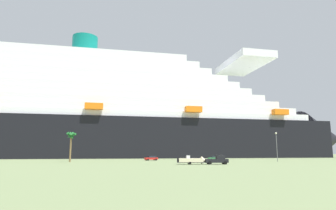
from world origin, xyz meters
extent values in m
plane|color=#66754C|center=(0.00, 30.00, 0.00)|extent=(600.00, 600.00, 0.00)
cube|color=black|center=(-7.93, 68.33, 9.67)|extent=(201.16, 44.70, 19.33)
cone|color=black|center=(99.84, 63.60, 10.63)|extent=(29.36, 33.56, 32.36)
cube|color=white|center=(-7.93, 68.33, 20.97)|extent=(177.08, 40.77, 3.28)
cube|color=white|center=(-11.92, 68.51, 24.25)|extent=(171.23, 39.74, 3.28)
cube|color=white|center=(-15.91, 68.69, 27.53)|extent=(159.70, 38.94, 3.28)
cube|color=white|center=(-19.90, 68.86, 30.81)|extent=(152.20, 38.08, 3.28)
cube|color=white|center=(-23.90, 69.04, 34.09)|extent=(145.58, 37.36, 3.28)
cube|color=white|center=(-27.89, 69.21, 37.37)|extent=(140.51, 36.41, 3.28)
cube|color=white|center=(-31.88, 69.39, 40.64)|extent=(135.55, 35.83, 3.28)
cube|color=white|center=(-35.87, 69.56, 43.92)|extent=(126.44, 34.68, 3.28)
cube|color=white|center=(-39.86, 69.74, 47.20)|extent=(121.50, 34.15, 3.28)
cube|color=white|center=(-43.85, 69.91, 50.48)|extent=(115.93, 33.58, 3.28)
cube|color=white|center=(51.94, 65.70, 54.12)|extent=(21.70, 40.39, 4.00)
cylinder|color=#0C7266|center=(-37.87, 69.65, 57.47)|extent=(13.50, 13.50, 10.70)
cylinder|color=silver|center=(55.93, 65.53, 58.12)|extent=(0.80, 0.80, 12.00)
cube|color=orange|center=(-32.04, 50.68, 23.27)|extent=(8.13, 3.55, 2.80)
cube|color=orange|center=(14.53, 48.63, 23.27)|extent=(8.13, 3.55, 2.80)
cube|color=orange|center=(61.10, 46.58, 23.27)|extent=(8.13, 3.55, 2.80)
cube|color=black|center=(-2.81, -16.09, 0.85)|extent=(5.87, 2.96, 0.90)
cube|color=black|center=(-1.81, -16.27, 1.75)|extent=(2.31, 2.17, 0.90)
cube|color=#26333F|center=(-1.15, -16.39, 1.66)|extent=(0.39, 1.67, 0.63)
cylinder|color=black|center=(-0.70, -15.45, 0.40)|extent=(0.84, 0.42, 0.80)
cylinder|color=black|center=(-1.05, -17.42, 0.40)|extent=(0.84, 0.42, 0.80)
cylinder|color=black|center=(-4.39, -14.79, 0.40)|extent=(0.84, 0.42, 0.80)
cylinder|color=black|center=(-4.75, -16.76, 0.40)|extent=(0.84, 0.42, 0.80)
cube|color=#595960|center=(-9.05, -14.97, 0.47)|extent=(6.58, 2.98, 0.16)
cube|color=#595960|center=(-5.35, -15.63, 0.47)|extent=(2.07, 0.48, 0.10)
cylinder|color=black|center=(-9.14, -13.89, 0.32)|extent=(0.67, 0.33, 0.64)
cylinder|color=black|center=(-9.51, -15.95, 0.32)|extent=(0.67, 0.33, 0.64)
cube|color=beige|center=(-9.05, -14.97, 1.00)|extent=(6.05, 3.08, 0.90)
cone|color=beige|center=(-5.81, -15.55, 1.00)|extent=(1.51, 2.07, 1.89)
cube|color=silver|center=(-9.61, -14.87, 1.80)|extent=(0.96, 1.13, 0.70)
cube|color=black|center=(-12.08, -14.43, 1.00)|extent=(0.44, 0.56, 1.10)
cylinder|color=brown|center=(-38.44, 9.76, 3.83)|extent=(0.51, 0.51, 7.67)
cone|color=#195923|center=(-38.04, 9.78, 7.77)|extent=(0.82, 2.62, 2.48)
cone|color=#195923|center=(-38.15, 10.03, 7.77)|extent=(2.29, 2.38, 2.46)
cone|color=#195923|center=(-38.54, 10.15, 7.77)|extent=(2.71, 1.32, 2.45)
cone|color=#195923|center=(-38.76, 9.99, 7.77)|extent=(2.23, 2.75, 1.99)
cone|color=#195923|center=(-38.82, 9.64, 7.77)|extent=(1.56, 3.02, 1.70)
cone|color=#195923|center=(-38.54, 9.37, 7.77)|extent=(2.98, 1.45, 1.90)
cone|color=#195923|center=(-38.17, 9.46, 7.77)|extent=(2.66, 2.45, 1.83)
sphere|color=#195923|center=(-38.44, 9.76, 7.67)|extent=(1.10, 1.10, 1.10)
cylinder|color=slate|center=(24.01, -2.05, 4.29)|extent=(0.20, 0.20, 8.58)
sphere|color=#F9F2CC|center=(24.01, -2.05, 8.83)|extent=(0.56, 0.56, 0.56)
cube|color=#2D723F|center=(10.38, 15.11, 0.68)|extent=(4.91, 2.37, 0.70)
cube|color=#1E232D|center=(10.62, 15.08, 1.31)|extent=(2.83, 1.94, 0.55)
cylinder|color=black|center=(8.72, 14.39, 0.33)|extent=(0.68, 0.30, 0.66)
cylinder|color=black|center=(8.94, 16.20, 0.33)|extent=(0.68, 0.30, 0.66)
cylinder|color=black|center=(11.82, 14.02, 0.33)|extent=(0.68, 0.30, 0.66)
cylinder|color=black|center=(12.04, 15.83, 0.33)|extent=(0.68, 0.30, 0.66)
cube|color=red|center=(-11.83, 19.68, 0.68)|extent=(4.84, 2.59, 0.70)
cube|color=#1E232D|center=(-11.60, 19.72, 1.31)|extent=(2.82, 2.06, 0.55)
cylinder|color=black|center=(-13.16, 18.53, 0.33)|extent=(0.69, 0.33, 0.66)
cylinder|color=black|center=(-13.48, 20.31, 0.33)|extent=(0.69, 0.33, 0.66)
cylinder|color=black|center=(-10.17, 19.06, 0.33)|extent=(0.69, 0.33, 0.66)
cylinder|color=black|center=(-10.49, 20.84, 0.33)|extent=(0.69, 0.33, 0.66)
camera|label=1|loc=(-32.32, -83.02, 2.96)|focal=31.22mm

